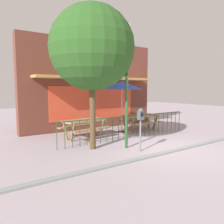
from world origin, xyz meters
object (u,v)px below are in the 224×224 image
at_px(picnic_table_right, 141,118).
at_px(street_tree, 92,48).
at_px(picnic_table_left, 84,124).
at_px(street_lamp, 127,69).
at_px(parking_meter_near, 141,118).
at_px(patio_umbrella, 122,86).

xyz_separation_m(picnic_table_right, street_tree, (-3.65, -1.64, 2.79)).
bearing_deg(picnic_table_left, picnic_table_right, -1.05).
bearing_deg(street_tree, street_lamp, -29.12).
xyz_separation_m(picnic_table_left, parking_meter_near, (0.62, -2.85, 0.50)).
distance_m(street_tree, street_lamp, 1.34).
relative_size(picnic_table_left, patio_umbrella, 0.82).
xyz_separation_m(picnic_table_left, street_lamp, (0.48, -2.27, 2.14)).
height_order(parking_meter_near, street_tree, street_tree).
height_order(picnic_table_left, patio_umbrella, patio_umbrella).
xyz_separation_m(picnic_table_left, street_tree, (-0.54, -1.70, 2.79)).
bearing_deg(patio_umbrella, parking_meter_near, -115.90).
bearing_deg(street_lamp, street_tree, 150.88).
height_order(picnic_table_left, parking_meter_near, parking_meter_near).
xyz_separation_m(patio_umbrella, parking_meter_near, (-1.42, -2.93, -1.11)).
distance_m(picnic_table_left, street_tree, 3.32).
relative_size(picnic_table_left, street_tree, 0.41).
bearing_deg(street_tree, patio_umbrella, 34.67).
xyz_separation_m(patio_umbrella, street_tree, (-2.58, -1.79, 1.19)).
height_order(picnic_table_right, parking_meter_near, parking_meter_near).
bearing_deg(picnic_table_left, street_lamp, -77.99).
relative_size(parking_meter_near, street_lamp, 0.34).
distance_m(parking_meter_near, street_tree, 2.82).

